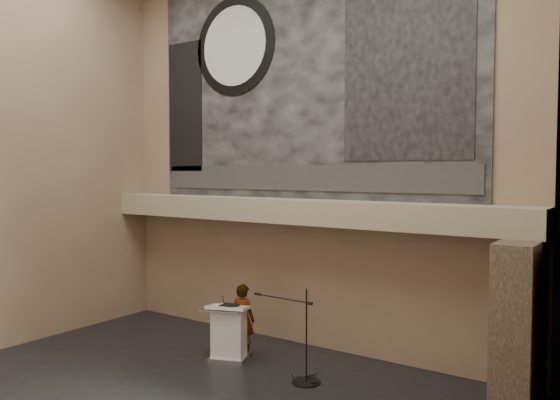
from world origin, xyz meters
The scene contains 17 objects.
wall_back centered at (0.00, 4.00, 4.25)m, with size 10.00×0.02×8.50m, color #846B54.
wall_right centered at (5.00, 0.00, 4.25)m, with size 0.02×8.00×8.50m, color #846B54.
soffit centered at (0.00, 3.60, 2.95)m, with size 10.00×0.80×0.50m, color tan.
sprinkler_left centered at (-1.60, 3.55, 2.67)m, with size 0.04×0.04×0.06m, color #B2893D.
sprinkler_right centered at (1.90, 3.55, 2.67)m, with size 0.04×0.04×0.06m, color #B2893D.
banner centered at (0.00, 3.97, 5.70)m, with size 8.00×0.05×5.00m, color black.
banner_text_strip centered at (0.00, 3.93, 3.65)m, with size 7.76×0.02×0.55m, color #2C2C2C.
banner_clock_rim centered at (-1.80, 3.93, 6.70)m, with size 2.30×2.30×0.02m, color black.
banner_clock_face centered at (-1.80, 3.91, 6.70)m, with size 1.84×1.84×0.02m, color silver.
banner_building_print centered at (2.40, 3.93, 5.80)m, with size 2.60×0.02×3.60m, color black.
banner_brick_print centered at (-3.40, 3.93, 5.40)m, with size 1.10×0.02×3.20m, color black.
stone_pier centered at (4.65, 3.15, 1.35)m, with size 0.60×1.40×2.70m, color #45362A.
lectern centered at (-0.60, 2.26, 0.55)m, with size 0.95×0.82×1.14m.
binder centered at (-0.56, 2.22, 1.12)m, with size 0.33×0.26×0.04m, color black.
papers centered at (-0.77, 2.20, 1.10)m, with size 0.20×0.27×0.01m, color white.
speaker_person centered at (-0.55, 2.66, 0.74)m, with size 0.54×0.35×1.48m, color beige.
mic_stand centered at (1.27, 2.14, 0.25)m, with size 1.44×0.52×1.70m.
Camera 1 is at (6.40, -6.01, 3.79)m, focal length 35.00 mm.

